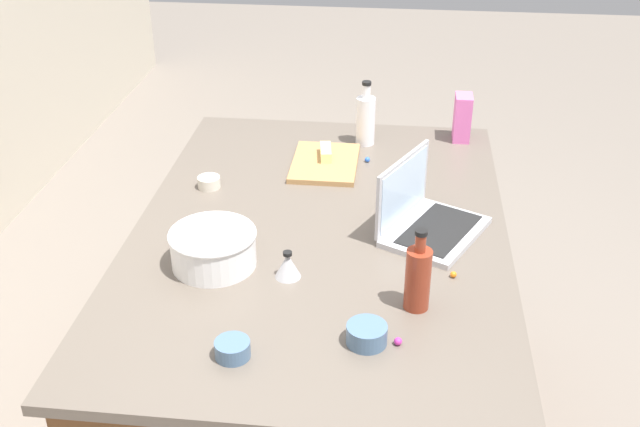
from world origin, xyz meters
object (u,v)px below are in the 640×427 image
object	(u,v)px
bottle_soy	(418,277)
ramekin_wide	(233,349)
bottle_vinegar	(366,119)
laptop	(425,217)
ramekin_small	(209,182)
kitchen_timer	(288,265)
cutting_board	(325,163)
ramekin_medium	(367,334)
butter_stick_left	(326,152)
mixing_bowl_large	(213,248)
candy_bag	(462,118)

from	to	relation	value
bottle_soy	ramekin_wide	world-z (taller)	bottle_soy
bottle_vinegar	ramekin_wide	distance (m)	1.24
laptop	ramekin_small	world-z (taller)	laptop
ramekin_wide	kitchen_timer	world-z (taller)	kitchen_timer
cutting_board	ramekin_medium	distance (m)	0.95
bottle_soy	ramekin_medium	size ratio (longest dim) A/B	2.30
butter_stick_left	ramekin_small	xyz separation A→B (m)	(-0.23, 0.36, -0.02)
laptop	mixing_bowl_large	world-z (taller)	laptop
laptop	bottle_vinegar	size ratio (longest dim) A/B	1.60
laptop	butter_stick_left	size ratio (longest dim) A/B	3.42
laptop	ramekin_small	bearing A→B (deg)	73.68
butter_stick_left	ramekin_medium	world-z (taller)	butter_stick_left
butter_stick_left	kitchen_timer	distance (m)	0.71
bottle_soy	ramekin_wide	bearing A→B (deg)	119.65
cutting_board	kitchen_timer	world-z (taller)	kitchen_timer
candy_bag	cutting_board	bearing A→B (deg)	120.13
butter_stick_left	candy_bag	world-z (taller)	candy_bag
ramekin_small	mixing_bowl_large	bearing A→B (deg)	-164.70
butter_stick_left	ramekin_medium	bearing A→B (deg)	-168.42
ramekin_medium	candy_bag	bearing A→B (deg)	-12.83
bottle_soy	candy_bag	distance (m)	1.07
laptop	bottle_soy	distance (m)	0.38
laptop	ramekin_medium	size ratio (longest dim) A/B	3.88
ramekin_small	candy_bag	xyz separation A→B (m)	(0.48, -0.83, 0.07)
ramekin_wide	kitchen_timer	distance (m)	0.34
bottle_soy	butter_stick_left	world-z (taller)	bottle_soy
ramekin_wide	bottle_soy	bearing A→B (deg)	-60.35
laptop	ramekin_medium	bearing A→B (deg)	165.48
cutting_board	butter_stick_left	world-z (taller)	butter_stick_left
bottle_soy	butter_stick_left	distance (m)	0.87
ramekin_medium	ramekin_wide	bearing A→B (deg)	105.35
ramekin_small	ramekin_wide	xyz separation A→B (m)	(-0.81, -0.25, 0.00)
laptop	ramekin_wide	size ratio (longest dim) A/B	4.56
ramekin_small	ramekin_wide	size ratio (longest dim) A/B	0.89
mixing_bowl_large	ramekin_small	xyz separation A→B (m)	(0.44, 0.12, -0.04)
kitchen_timer	bottle_vinegar	bearing A→B (deg)	-9.78
mixing_bowl_large	kitchen_timer	world-z (taller)	mixing_bowl_large
cutting_board	candy_bag	size ratio (longest dim) A/B	1.80
laptop	ramekin_medium	xyz separation A→B (m)	(-0.53, 0.14, -0.02)
mixing_bowl_large	candy_bag	world-z (taller)	candy_bag
laptop	bottle_vinegar	distance (m)	0.64
bottle_vinegar	candy_bag	world-z (taller)	bottle_vinegar
ramekin_small	ramekin_medium	distance (m)	0.92
bottle_soy	bottle_vinegar	world-z (taller)	bottle_vinegar
butter_stick_left	candy_bag	distance (m)	0.53
laptop	candy_bag	world-z (taller)	laptop
bottle_soy	cutting_board	bearing A→B (deg)	21.82
kitchen_timer	candy_bag	distance (m)	1.08
mixing_bowl_large	butter_stick_left	xyz separation A→B (m)	(0.68, -0.23, -0.02)
laptop	bottle_soy	xyz separation A→B (m)	(-0.37, 0.02, 0.04)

